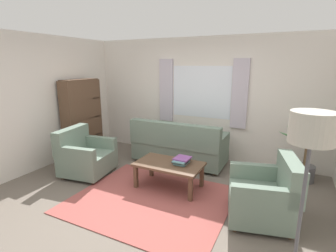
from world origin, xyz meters
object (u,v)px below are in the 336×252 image
at_px(bookshelf, 85,121).
at_px(armchair_right, 266,195).
at_px(potted_plant, 307,157).
at_px(book_stack_on_table, 182,160).
at_px(couch, 178,147).
at_px(armchair_left, 85,156).
at_px(coffee_table, 169,166).
at_px(standing_lamp, 310,149).

bearing_deg(bookshelf, armchair_right, 77.62).
bearing_deg(armchair_right, potted_plant, 148.32).
height_order(armchair_right, bookshelf, bookshelf).
relative_size(armchair_right, book_stack_on_table, 2.98).
bearing_deg(bookshelf, couch, 101.89).
height_order(armchair_left, bookshelf, bookshelf).
height_order(armchair_right, coffee_table, armchair_right).
height_order(armchair_left, potted_plant, potted_plant).
height_order(armchair_left, standing_lamp, standing_lamp).
xyz_separation_m(book_stack_on_table, potted_plant, (1.86, 1.22, -0.05)).
height_order(armchair_left, book_stack_on_table, armchair_left).
bearing_deg(coffee_table, standing_lamp, -37.51).
bearing_deg(book_stack_on_table, coffee_table, -154.60).
distance_m(book_stack_on_table, bookshelf, 2.68).
xyz_separation_m(armchair_left, coffee_table, (1.67, 0.20, 0.03)).
bearing_deg(book_stack_on_table, armchair_left, -171.20).
bearing_deg(potted_plant, armchair_left, -157.98).
height_order(armchair_left, armchair_right, same).
bearing_deg(potted_plant, book_stack_on_table, -146.81).
bearing_deg(armchair_right, armchair_left, -104.58).
relative_size(armchair_right, bookshelf, 0.59).
bearing_deg(armchair_right, book_stack_on_table, -117.85).
relative_size(armchair_right, coffee_table, 0.92).
distance_m(couch, standing_lamp, 3.50).
distance_m(armchair_left, potted_plant, 4.02).
height_order(couch, book_stack_on_table, couch).
bearing_deg(bookshelf, coffee_table, 75.68).
xyz_separation_m(armchair_right, bookshelf, (-3.96, 0.87, 0.44)).
bearing_deg(potted_plant, coffee_table, -147.49).
bearing_deg(coffee_table, armchair_left, -173.27).
xyz_separation_m(couch, potted_plant, (2.36, 0.25, 0.08)).
height_order(book_stack_on_table, bookshelf, bookshelf).
bearing_deg(bookshelf, book_stack_on_table, 78.61).
xyz_separation_m(couch, coffee_table, (0.31, -1.06, 0.01)).
relative_size(book_stack_on_table, bookshelf, 0.20).
height_order(book_stack_on_table, potted_plant, potted_plant).
bearing_deg(couch, coffee_table, 106.20).
xyz_separation_m(coffee_table, potted_plant, (2.05, 1.31, 0.06)).
bearing_deg(potted_plant, bookshelf, -171.19).
distance_m(armchair_left, book_stack_on_table, 1.89).
relative_size(armchair_right, standing_lamp, 0.59).
height_order(armchair_right, potted_plant, potted_plant).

